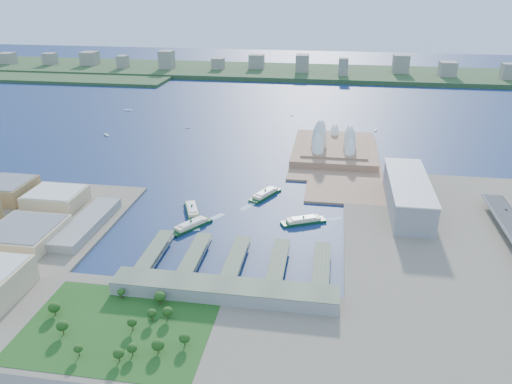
% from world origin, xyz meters
% --- Properties ---
extents(ground, '(3000.00, 3000.00, 0.00)m').
position_xyz_m(ground, '(0.00, 0.00, 0.00)').
color(ground, '#0E2445').
rests_on(ground, ground).
extents(south_land, '(720.00, 180.00, 3.00)m').
position_xyz_m(south_land, '(0.00, -210.00, 1.50)').
color(south_land, '#796E5D').
rests_on(south_land, ground).
extents(east_land, '(240.00, 500.00, 3.00)m').
position_xyz_m(east_land, '(240.00, -50.00, 1.50)').
color(east_land, '#796E5D').
rests_on(east_land, ground).
extents(peninsula, '(135.00, 220.00, 3.00)m').
position_xyz_m(peninsula, '(107.50, 260.00, 1.50)').
color(peninsula, '#976D52').
rests_on(peninsula, ground).
extents(far_shore, '(2200.00, 260.00, 12.00)m').
position_xyz_m(far_shore, '(0.00, 980.00, 6.00)').
color(far_shore, '#2D4926').
rests_on(far_shore, ground).
extents(opera_house, '(134.00, 180.00, 58.00)m').
position_xyz_m(opera_house, '(105.00, 280.00, 32.00)').
color(opera_house, white).
rests_on(opera_house, peninsula).
extents(toaster_building, '(45.00, 155.00, 35.00)m').
position_xyz_m(toaster_building, '(195.00, 80.00, 20.50)').
color(toaster_building, gray).
rests_on(toaster_building, east_land).
extents(ferry_wharves, '(184.00, 90.00, 9.30)m').
position_xyz_m(ferry_wharves, '(14.00, -75.00, 4.65)').
color(ferry_wharves, '#536049').
rests_on(ferry_wharves, ground).
extents(terminal_building, '(200.00, 28.00, 12.00)m').
position_xyz_m(terminal_building, '(15.00, -135.00, 9.00)').
color(terminal_building, gray).
rests_on(terminal_building, south_land).
extents(park, '(150.00, 110.00, 16.00)m').
position_xyz_m(park, '(-60.00, -190.00, 11.00)').
color(park, '#194714').
rests_on(park, south_land).
extents(far_skyline, '(1900.00, 140.00, 55.00)m').
position_xyz_m(far_skyline, '(0.00, 960.00, 39.50)').
color(far_skyline, gray).
rests_on(far_skyline, far_shore).
extents(ferry_a, '(32.50, 54.59, 10.09)m').
position_xyz_m(ferry_a, '(-61.43, 32.18, 5.05)').
color(ferry_a, '#0E3819').
rests_on(ferry_a, ground).
extents(ferry_b, '(37.37, 55.22, 10.37)m').
position_xyz_m(ferry_b, '(19.52, 93.11, 5.19)').
color(ferry_b, '#0E3819').
rests_on(ferry_b, ground).
extents(ferry_c, '(41.33, 52.13, 10.15)m').
position_xyz_m(ferry_c, '(-51.12, -7.48, 5.07)').
color(ferry_c, '#0E3819').
rests_on(ferry_c, ground).
extents(ferry_d, '(52.91, 34.28, 9.87)m').
position_xyz_m(ferry_d, '(73.60, 24.48, 4.94)').
color(ferry_d, '#0E3819').
rests_on(ferry_d, ground).
extents(boat_a, '(13.91, 13.90, 3.03)m').
position_xyz_m(boat_a, '(-300.13, 316.39, 1.52)').
color(boat_a, white).
rests_on(boat_a, ground).
extents(boat_b, '(9.01, 6.96, 2.34)m').
position_xyz_m(boat_b, '(-169.17, 386.48, 1.17)').
color(boat_b, white).
rests_on(boat_b, ground).
extents(boat_c, '(6.07, 12.80, 2.77)m').
position_xyz_m(boat_c, '(178.90, 421.80, 1.39)').
color(boat_c, white).
rests_on(boat_c, ground).
extents(boat_d, '(18.55, 6.16, 3.07)m').
position_xyz_m(boat_d, '(-332.39, 495.09, 1.54)').
color(boat_d, white).
rests_on(boat_d, ground).
extents(boat_e, '(6.16, 9.98, 2.34)m').
position_xyz_m(boat_e, '(15.16, 510.22, 1.17)').
color(boat_e, white).
rests_on(boat_e, ground).
extents(car_c, '(1.77, 4.35, 1.26)m').
position_xyz_m(car_c, '(304.00, 65.76, 15.48)').
color(car_c, slate).
rests_on(car_c, expressway).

